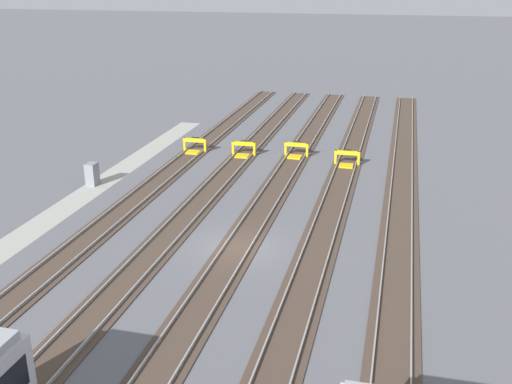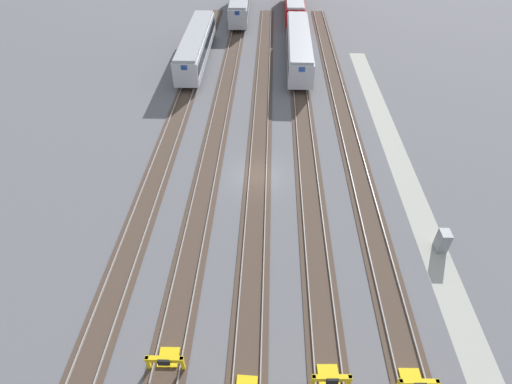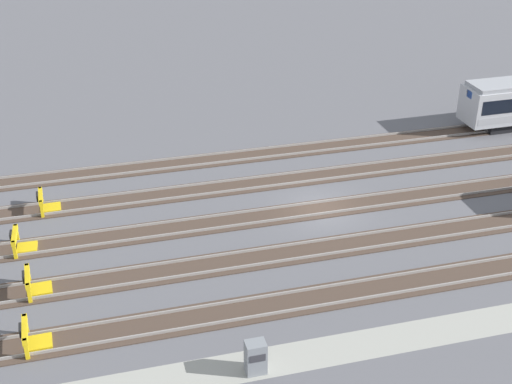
# 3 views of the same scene
# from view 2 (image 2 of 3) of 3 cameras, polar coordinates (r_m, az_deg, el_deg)

# --- Properties ---
(ground_plane) EXTENTS (400.00, 400.00, 0.00)m
(ground_plane) POSITION_cam_2_polar(r_m,az_deg,el_deg) (33.73, 0.26, 2.29)
(ground_plane) COLOR #5B5B60
(service_walkway) EXTENTS (54.00, 2.00, 0.01)m
(service_walkway) POSITION_cam_2_polar(r_m,az_deg,el_deg) (35.65, 20.65, 1.68)
(service_walkway) COLOR #9E9E93
(service_walkway) RESTS_ON ground
(rail_track_nearest) EXTENTS (90.00, 2.23, 0.21)m
(rail_track_nearest) POSITION_cam_2_polar(r_m,az_deg,el_deg) (34.57, 14.61, 1.94)
(rail_track_nearest) COLOR #47382D
(rail_track_nearest) RESTS_ON ground
(rail_track_near_inner) EXTENTS (90.00, 2.24, 0.21)m
(rail_track_near_inner) POSITION_cam_2_polar(r_m,az_deg,el_deg) (33.87, 7.53, 2.16)
(rail_track_near_inner) COLOR #47382D
(rail_track_near_inner) RESTS_ON ground
(rail_track_middle) EXTENTS (90.00, 2.24, 0.21)m
(rail_track_middle) POSITION_cam_2_polar(r_m,az_deg,el_deg) (33.70, 0.26, 2.35)
(rail_track_middle) COLOR #47382D
(rail_track_middle) RESTS_ON ground
(rail_track_far_inner) EXTENTS (90.00, 2.23, 0.21)m
(rail_track_far_inner) POSITION_cam_2_polar(r_m,az_deg,el_deg) (34.08, -6.96, 2.50)
(rail_track_far_inner) COLOR #47382D
(rail_track_far_inner) RESTS_ON ground
(rail_track_farthest) EXTENTS (90.00, 2.23, 0.21)m
(rail_track_farthest) POSITION_cam_2_polar(r_m,az_deg,el_deg) (34.98, -13.92, 2.61)
(rail_track_farthest) COLOR #47382D
(rail_track_farthest) RESTS_ON ground
(subway_car_front_row_leftmost) EXTENTS (18.00, 2.85, 3.70)m
(subway_car_front_row_leftmost) POSITION_cam_2_polar(r_m,az_deg,el_deg) (71.78, 5.36, 25.41)
(subway_car_front_row_leftmost) COLOR #A80F0F
(subway_car_front_row_leftmost) RESTS_ON ground
(subway_car_front_row_left_inner) EXTENTS (18.06, 3.26, 3.70)m
(subway_car_front_row_left_inner) POSITION_cam_2_polar(r_m,az_deg,el_deg) (71.48, -2.30, 25.47)
(subway_car_front_row_left_inner) COLOR #B7BABF
(subway_car_front_row_left_inner) RESTS_ON ground
(subway_car_front_row_centre) EXTENTS (18.03, 3.05, 3.70)m
(subway_car_front_row_centre) POSITION_cam_2_polar(r_m,az_deg,el_deg) (53.54, 6.11, 19.90)
(subway_car_front_row_centre) COLOR #B7BABF
(subway_car_front_row_centre) RESTS_ON ground
(subway_car_front_row_right_inner) EXTENTS (18.03, 3.03, 3.70)m
(subway_car_front_row_right_inner) POSITION_cam_2_polar(r_m,az_deg,el_deg) (54.25, -8.50, 19.99)
(subway_car_front_row_right_inner) COLOR #B7BABF
(subway_car_front_row_right_inner) RESTS_ON ground
(bumper_stop_nearest_track) EXTENTS (1.36, 2.01, 1.22)m
(bumper_stop_nearest_track) POSITION_cam_2_polar(r_m,az_deg,el_deg) (23.83, 21.74, -23.87)
(bumper_stop_nearest_track) COLOR gold
(bumper_stop_nearest_track) RESTS_ON ground
(bumper_stop_near_inner_track) EXTENTS (1.37, 2.01, 1.22)m
(bumper_stop_near_inner_track) POSITION_cam_2_polar(r_m,az_deg,el_deg) (22.82, 10.52, -24.60)
(bumper_stop_near_inner_track) COLOR gold
(bumper_stop_near_inner_track) RESTS_ON ground
(bumper_stop_far_inner_track) EXTENTS (1.36, 2.00, 1.22)m
(bumper_stop_far_inner_track) POSITION_cam_2_polar(r_m,az_deg,el_deg) (23.40, -12.65, -22.28)
(bumper_stop_far_inner_track) COLOR gold
(bumper_stop_far_inner_track) RESTS_ON ground
(electrical_cabinet) EXTENTS (0.90, 0.73, 1.60)m
(electrical_cabinet) POSITION_cam_2_polar(r_m,az_deg,el_deg) (30.11, 25.13, -6.33)
(electrical_cabinet) COLOR gray
(electrical_cabinet) RESTS_ON ground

